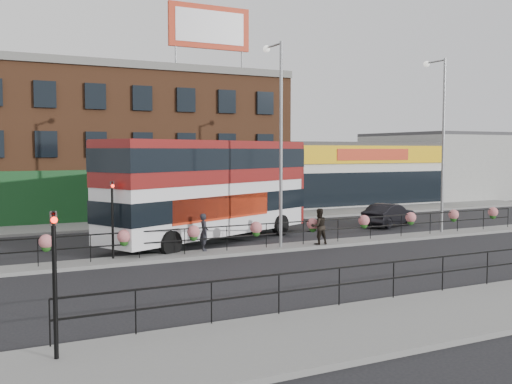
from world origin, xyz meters
name	(u,v)px	position (x,y,z in m)	size (l,w,h in m)	color
ground	(285,249)	(0.00, 0.00, 0.00)	(120.00, 120.00, 0.00)	black
south_pavement	(490,307)	(0.00, -12.00, 0.07)	(60.00, 4.00, 0.15)	slate
north_pavement	(193,221)	(0.00, 12.00, 0.07)	(60.00, 4.00, 0.15)	slate
median	(285,247)	(0.00, 0.00, 0.07)	(60.00, 1.60, 0.15)	slate
yellow_line_inner	(433,292)	(0.00, -9.70, 0.01)	(60.00, 0.10, 0.01)	gold
yellow_line_outer	(437,293)	(0.00, -9.88, 0.01)	(60.00, 0.10, 0.01)	gold
brick_building	(102,143)	(-4.00, 19.96, 5.13)	(25.00, 12.21, 10.30)	brown
supermarket	(330,173)	(16.00, 19.90, 2.65)	(15.00, 12.25, 5.30)	silver
warehouse_east	(453,165)	(30.75, 20.00, 3.15)	(14.50, 12.00, 6.30)	#9A9B96
billboard	(210,27)	(2.50, 14.99, 13.18)	(6.00, 0.29, 4.40)	red
median_railing	(285,227)	(0.00, 0.00, 1.05)	(30.04, 0.56, 1.23)	black
south_railing	(394,271)	(-2.00, -10.10, 0.96)	(20.04, 0.05, 1.12)	black
double_decker_bus	(211,180)	(-2.26, 3.62, 3.14)	(12.69, 7.92, 5.11)	silver
car	(389,215)	(9.89, 4.48, 0.69)	(4.45, 2.96, 1.39)	black
pedestrian_a	(204,232)	(-3.90, 0.47, 0.98)	(0.56, 0.70, 1.67)	black
pedestrian_b	(319,226)	(1.65, -0.35, 1.01)	(0.88, 0.70, 1.72)	black
lamp_column_west	(278,126)	(-0.34, 0.07, 5.76)	(0.34, 1.66, 9.46)	gray
lamp_column_east	(440,130)	(10.00, 0.42, 5.76)	(0.34, 1.66, 9.47)	gray
traffic_light_south	(54,252)	(-12.00, -11.01, 2.47)	(0.15, 0.28, 3.65)	black
traffic_light_median	(112,203)	(-8.00, 0.39, 2.47)	(0.15, 0.28, 3.65)	black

